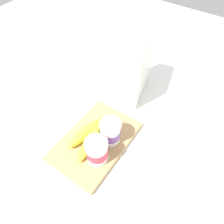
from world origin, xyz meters
The scene contains 6 objects.
ground_plane centered at (0.00, 0.00, 0.00)m, with size 2.40×2.40×0.00m, color white.
cutting_board centered at (0.00, 0.00, 0.01)m, with size 0.32×0.21×0.02m, color tan.
cereal_box centered at (-0.30, -0.02, 0.12)m, with size 0.19×0.08×0.25m, color white.
yogurt_cup_front centered at (-0.03, 0.04, 0.06)m, with size 0.07×0.07×0.09m.
yogurt_cup_back centered at (0.05, 0.05, 0.07)m, with size 0.07×0.07×0.09m.
banana_bunch centered at (0.01, -0.02, 0.04)m, with size 0.19×0.10×0.04m.
Camera 1 is at (0.29, 0.27, 0.65)m, focal length 33.22 mm.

